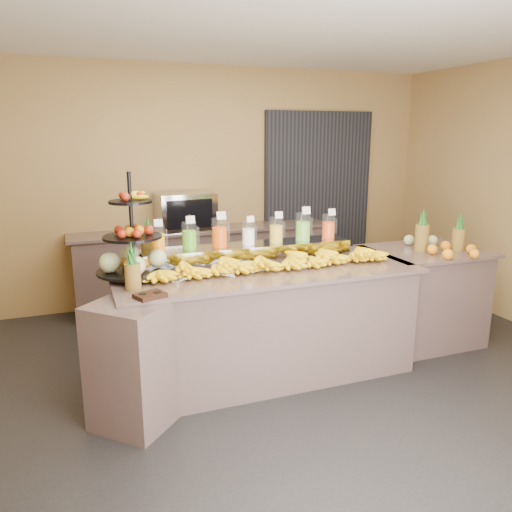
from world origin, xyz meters
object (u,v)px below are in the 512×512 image
fruit_stand (138,250)px  right_fruit_pile (446,245)px  condiment_caddy (150,295)px  banana_heap (276,260)px  pitcher_tray (249,253)px  oven_warmer (185,211)px

fruit_stand → right_fruit_pile: size_ratio=1.70×
condiment_caddy → banana_heap: bearing=19.9°
pitcher_tray → fruit_stand: 0.98m
pitcher_tray → fruit_stand: fruit_stand is taller
pitcher_tray → oven_warmer: size_ratio=2.87×
condiment_caddy → oven_warmer: oven_warmer is taller
banana_heap → pitcher_tray: bearing=112.0°
banana_heap → oven_warmer: bearing=98.6°
pitcher_tray → right_fruit_pile: (1.82, -0.36, 0.01)m
fruit_stand → right_fruit_pile: bearing=11.8°
right_fruit_pile → oven_warmer: 2.85m
banana_heap → oven_warmer: (-0.30, 1.98, 0.14)m
right_fruit_pile → pitcher_tray: bearing=168.9°
banana_heap → condiment_caddy: banana_heap is taller
banana_heap → fruit_stand: size_ratio=2.65×
fruit_stand → banana_heap: bearing=7.4°
right_fruit_pile → fruit_stand: bearing=175.5°
fruit_stand → oven_warmer: 1.97m
banana_heap → oven_warmer: oven_warmer is taller
pitcher_tray → oven_warmer: bearing=96.0°
oven_warmer → pitcher_tray: bearing=-86.6°
pitcher_tray → oven_warmer: oven_warmer is taller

